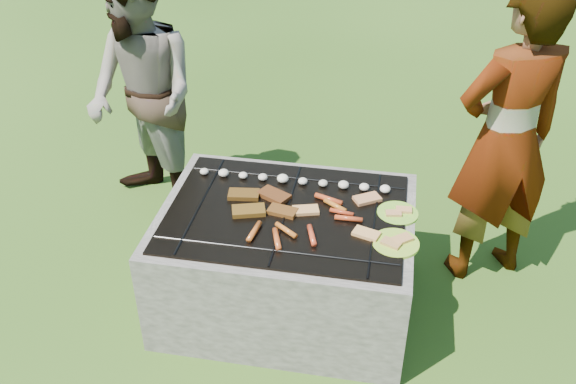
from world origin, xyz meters
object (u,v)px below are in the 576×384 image
(cook, at_px, (506,140))
(plate_near, at_px, (396,243))
(bystander, at_px, (143,97))
(plate_far, at_px, (398,213))
(fire_pit, at_px, (286,261))

(cook, bearing_deg, plate_near, 23.88)
(plate_near, relative_size, cook, 0.17)
(plate_near, xyz_separation_m, bystander, (-1.60, 0.90, 0.21))
(plate_far, xyz_separation_m, plate_near, (0.00, -0.25, 0.00))
(plate_near, height_order, cook, cook)
(fire_pit, xyz_separation_m, plate_near, (0.56, -0.16, 0.33))
(fire_pit, relative_size, bystander, 0.80)
(plate_near, xyz_separation_m, cook, (0.53, 0.65, 0.26))
(plate_near, relative_size, bystander, 0.18)
(plate_near, bearing_deg, plate_far, 90.08)
(fire_pit, height_order, cook, cook)
(plate_near, distance_m, bystander, 1.84)
(fire_pit, height_order, plate_far, plate_far)
(fire_pit, xyz_separation_m, plate_far, (0.56, 0.09, 0.33))
(cook, bearing_deg, plate_far, 10.10)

